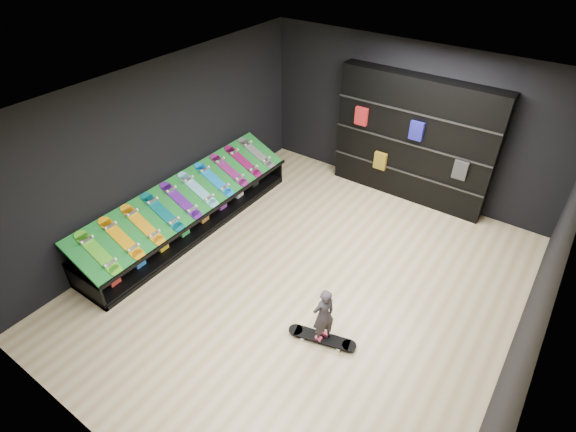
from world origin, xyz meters
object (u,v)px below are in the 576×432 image
Objects in this scene: floor_skateboard at (322,339)px; back_shelving at (413,140)px; child at (323,324)px; display_rack at (191,216)px.

back_shelving is at bearing 83.18° from floor_skateboard.
child is (0.58, -4.16, -0.87)m from back_shelving.
back_shelving is 3.15× the size of floor_skateboard.
floor_skateboard is at bearing -14.03° from display_rack.
child reaches higher than display_rack.
child is at bearing -82.02° from back_shelving.
display_rack is 3.47m from child.
back_shelving is at bearing -144.17° from child.
back_shelving is at bearing 50.06° from display_rack.
display_rack is 3.47m from floor_skateboard.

